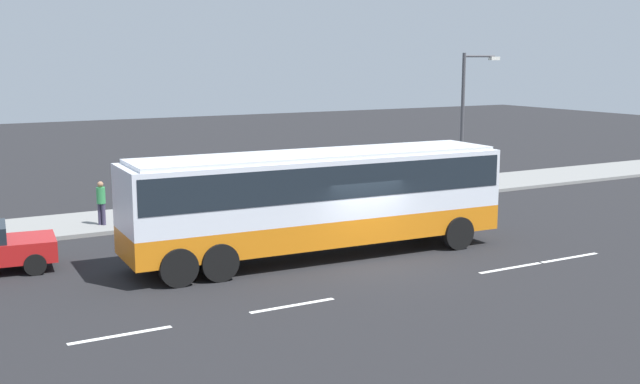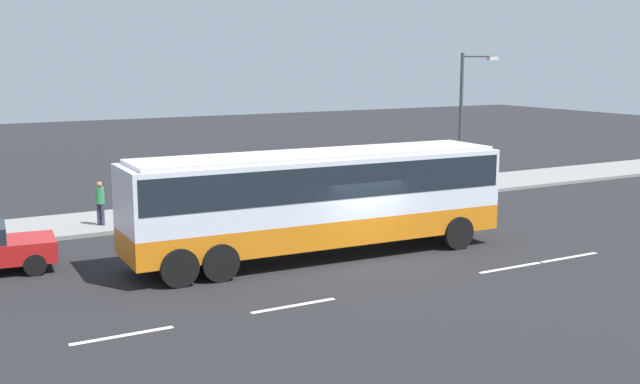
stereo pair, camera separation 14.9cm
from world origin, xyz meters
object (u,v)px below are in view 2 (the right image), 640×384
object	(u,v)px
pedestrian_near_curb	(260,187)
street_lamp	(465,111)
pedestrian_at_crossing	(100,200)
coach_bus	(318,192)

from	to	relation	value
pedestrian_near_curb	street_lamp	distance (m)	10.40
pedestrian_at_crossing	street_lamp	world-z (taller)	street_lamp
pedestrian_near_curb	pedestrian_at_crossing	world-z (taller)	pedestrian_at_crossing
coach_bus	pedestrian_near_curb	world-z (taller)	coach_bus
pedestrian_near_curb	street_lamp	xyz separation A→B (m)	(9.95, -0.94, 2.85)
coach_bus	pedestrian_near_curb	size ratio (longest dim) A/B	8.18
pedestrian_at_crossing	street_lamp	xyz separation A→B (m)	(16.54, -0.74, 2.78)
coach_bus	street_lamp	size ratio (longest dim) A/B	1.96
pedestrian_at_crossing	street_lamp	size ratio (longest dim) A/B	0.26
pedestrian_near_curb	street_lamp	world-z (taller)	street_lamp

